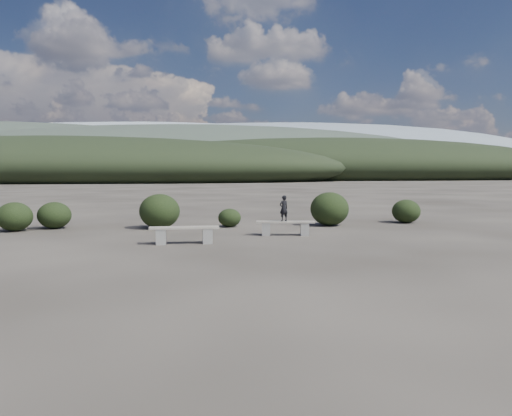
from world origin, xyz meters
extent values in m
plane|color=#28241F|center=(0.00, 0.00, 0.00)|extent=(1200.00, 1200.00, 0.00)
cube|color=slate|center=(-2.35, 4.59, 0.22)|extent=(0.28, 0.39, 0.44)
cube|color=slate|center=(-1.03, 4.61, 0.22)|extent=(0.28, 0.39, 0.44)
cube|color=gray|center=(-1.69, 4.60, 0.47)|extent=(1.99, 0.44, 0.06)
cube|color=slate|center=(0.92, 6.16, 0.21)|extent=(0.32, 0.40, 0.42)
cube|color=slate|center=(2.16, 5.96, 0.21)|extent=(0.32, 0.40, 0.42)
cube|color=gray|center=(1.54, 6.06, 0.44)|extent=(1.92, 0.69, 0.05)
imported|color=black|center=(1.48, 6.07, 0.89)|extent=(0.36, 0.30, 0.84)
ellipsoid|color=black|center=(-6.45, 9.08, 0.49)|extent=(1.19, 1.19, 0.97)
ellipsoid|color=black|center=(-2.65, 8.65, 0.63)|extent=(1.47, 1.47, 1.26)
ellipsoid|color=black|center=(-0.08, 8.80, 0.34)|extent=(0.86, 0.86, 0.69)
ellipsoid|color=black|center=(3.76, 8.76, 0.64)|extent=(1.47, 1.47, 1.29)
ellipsoid|color=black|center=(7.12, 9.37, 0.47)|extent=(1.13, 1.13, 0.94)
ellipsoid|color=black|center=(-7.60, 8.40, 0.51)|extent=(1.20, 1.20, 1.02)
ellipsoid|color=black|center=(-25.00, 90.00, 2.70)|extent=(110.00, 40.00, 12.00)
ellipsoid|color=black|center=(35.00, 110.00, 3.15)|extent=(120.00, 44.00, 14.00)
ellipsoid|color=#2E382E|center=(0.00, 160.00, 5.40)|extent=(190.00, 64.00, 24.00)
ellipsoid|color=gray|center=(70.00, 300.00, 9.90)|extent=(340.00, 110.00, 44.00)
ellipsoid|color=#8E97A0|center=(-30.00, 400.00, 12.60)|extent=(460.00, 140.00, 56.00)
camera|label=1|loc=(-1.44, -9.78, 2.10)|focal=35.00mm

